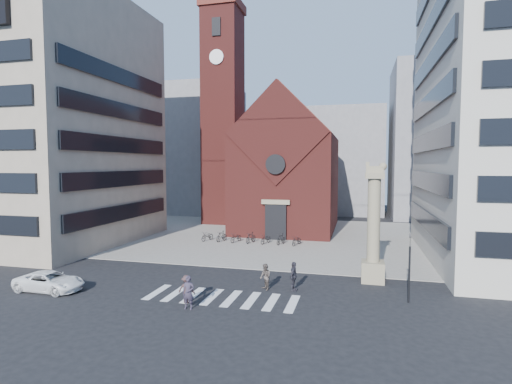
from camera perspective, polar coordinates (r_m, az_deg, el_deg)
ground at (r=29.30m, az=-3.97°, el=-12.90°), size 120.00×120.00×0.00m
piazza at (r=47.22m, az=3.35°, el=-6.36°), size 46.00×30.00×0.05m
zebra_crossing at (r=26.42m, az=-4.92°, el=-14.79°), size 10.20×3.20×0.01m
church at (r=52.39m, az=4.65°, el=3.41°), size 12.00×16.65×18.00m
campanile at (r=58.21m, az=-4.73°, el=11.12°), size 5.50×5.50×31.20m
building_left at (r=49.39m, az=-27.76°, el=8.76°), size 18.00×20.00×26.00m
bg_block_left at (r=72.62m, az=-9.09°, el=5.91°), size 16.00×14.00×22.00m
bg_block_mid at (r=71.65m, az=12.13°, el=4.30°), size 14.00×12.00×18.00m
bg_block_right at (r=69.93m, az=25.37°, el=6.48°), size 16.00×14.00×24.00m
lion_column at (r=30.05m, az=16.45°, el=-5.85°), size 1.63×1.60×8.68m
traffic_light at (r=26.53m, az=21.07°, el=-9.84°), size 0.13×0.16×4.30m
white_car at (r=30.76m, az=-27.41°, el=-11.28°), size 4.65×2.17×1.29m
pedestrian_0 at (r=24.45m, az=-9.64°, el=-13.98°), size 0.74×0.50×1.98m
pedestrian_1 at (r=27.59m, az=1.34°, el=-12.05°), size 1.05×1.09×1.77m
pedestrian_2 at (r=27.51m, az=5.40°, el=-11.90°), size 0.55×1.18×1.96m
pedestrian_3 at (r=25.55m, az=-9.89°, el=-13.50°), size 1.13×0.68×1.71m
scooter_0 at (r=44.69m, az=-6.95°, el=-6.27°), size 1.24×2.07×1.03m
scooter_1 at (r=44.12m, az=-4.93°, el=-6.32°), size 1.08×1.97×1.14m
scooter_2 at (r=43.61m, az=-2.86°, el=-6.51°), size 1.24×2.07×1.03m
scooter_3 at (r=43.15m, az=-0.75°, el=-6.54°), size 1.08×1.97×1.14m
scooter_4 at (r=42.76m, az=1.41°, el=-6.71°), size 1.24×2.07×1.03m
scooter_5 at (r=42.42m, az=3.61°, el=-6.73°), size 1.08×1.97×1.14m
scooter_6 at (r=42.16m, az=5.84°, el=-6.89°), size 1.24×2.07×1.03m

